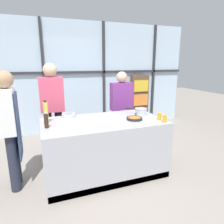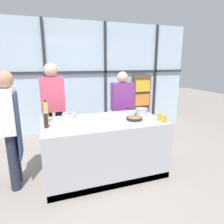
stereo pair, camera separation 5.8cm
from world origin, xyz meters
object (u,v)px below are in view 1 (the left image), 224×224
object	(u,v)px
oil_bottle	(46,112)
frying_pan	(134,118)
spectator_center_left	(121,105)
saucepan	(141,111)
juice_glass_near	(165,119)
mixing_bowl	(69,115)
spectator_far_left	(52,104)
chef	(10,124)
pepper_grinder	(46,121)
juice_glass_far	(159,116)
white_plate	(78,130)

from	to	relation	value
oil_bottle	frying_pan	bearing A→B (deg)	-12.73
frying_pan	oil_bottle	world-z (taller)	oil_bottle
spectator_center_left	saucepan	world-z (taller)	spectator_center_left
juice_glass_near	mixing_bowl	bearing A→B (deg)	148.80
spectator_far_left	chef	bearing A→B (deg)	54.22
spectator_far_left	frying_pan	distance (m)	1.58
saucepan	mixing_bowl	xyz separation A→B (m)	(-1.21, 0.26, -0.03)
saucepan	oil_bottle	size ratio (longest dim) A/B	0.93
frying_pan	pepper_grinder	distance (m)	1.34
frying_pan	oil_bottle	xyz separation A→B (m)	(-1.33, 0.30, 0.14)
mixing_bowl	juice_glass_near	xyz separation A→B (m)	(1.33, -0.80, 0.03)
juice_glass_near	juice_glass_far	world-z (taller)	same
pepper_grinder	mixing_bowl	bearing A→B (deg)	50.66
saucepan	juice_glass_near	distance (m)	0.56
spectator_far_left	juice_glass_far	xyz separation A→B (m)	(1.55, -1.20, -0.07)
chef	spectator_far_left	world-z (taller)	spectator_far_left
chef	spectator_center_left	xyz separation A→B (m)	(2.03, 0.87, -0.06)
frying_pan	pepper_grinder	xyz separation A→B (m)	(-1.34, 0.05, 0.08)
spectator_far_left	mixing_bowl	xyz separation A→B (m)	(0.22, -0.54, -0.10)
mixing_bowl	juice_glass_far	distance (m)	1.48
spectator_far_left	pepper_grinder	xyz separation A→B (m)	(-0.16, -0.99, -0.02)
oil_bottle	juice_glass_far	bearing A→B (deg)	-15.17
oil_bottle	pepper_grinder	size ratio (longest dim) A/B	1.49
chef	white_plate	xyz separation A→B (m)	(0.85, -0.40, -0.06)
spectator_far_left	oil_bottle	bearing A→B (deg)	78.90
saucepan	chef	bearing A→B (deg)	-178.09
saucepan	juice_glass_far	size ratio (longest dim) A/B	2.74
spectator_center_left	saucepan	distance (m)	0.80
spectator_center_left	pepper_grinder	distance (m)	1.85
spectator_far_left	frying_pan	bearing A→B (deg)	138.64
juice_glass_near	juice_glass_far	xyz separation A→B (m)	(0.00, 0.14, 0.00)
chef	saucepan	xyz separation A→B (m)	(2.05, 0.07, -0.01)
oil_bottle	juice_glass_far	xyz separation A→B (m)	(1.69, -0.46, -0.11)
saucepan	frying_pan	bearing A→B (deg)	-134.87
oil_bottle	juice_glass_far	size ratio (longest dim) A/B	2.96
mixing_bowl	pepper_grinder	size ratio (longest dim) A/B	0.97
oil_bottle	saucepan	bearing A→B (deg)	-2.03
spectator_far_left	juice_glass_near	size ratio (longest dim) A/B	15.23
juice_glass_near	juice_glass_far	size ratio (longest dim) A/B	1.00
spectator_center_left	white_plate	bearing A→B (deg)	47.16
white_plate	pepper_grinder	xyz separation A→B (m)	(-0.38, 0.27, 0.10)
spectator_far_left	juice_glass_far	bearing A→B (deg)	142.14
white_plate	juice_glass_far	xyz separation A→B (m)	(1.32, 0.07, 0.05)
chef	juice_glass_near	size ratio (longest dim) A/B	14.48
juice_glass_near	juice_glass_far	distance (m)	0.14
spectator_center_left	white_plate	distance (m)	1.73
saucepan	spectator_far_left	bearing A→B (deg)	150.79
white_plate	oil_bottle	distance (m)	0.66
frying_pan	juice_glass_near	xyz separation A→B (m)	(0.36, -0.30, 0.04)
pepper_grinder	oil_bottle	bearing A→B (deg)	87.72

